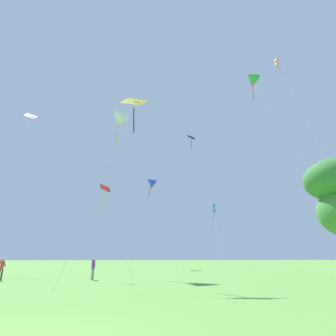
{
  "coord_description": "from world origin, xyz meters",
  "views": [
    {
      "loc": [
        2.36,
        -5.32,
        1.57
      ],
      "look_at": [
        6.93,
        28.67,
        13.24
      ],
      "focal_mm": 28.28,
      "sensor_mm": 36.0,
      "label": 1
    }
  ],
  "objects_px": {
    "kite_blue_delta": "(151,182)",
    "person_in_blue_jacket": "(93,267)",
    "person_foreground_watcher": "(2,267)",
    "kite_purple_streamer": "(28,122)",
    "kite_orange_box": "(278,66)",
    "kite_white_distant": "(119,115)",
    "kite_green_small": "(251,77)",
    "kite_teal_box": "(214,209)",
    "kite_black_large": "(192,143)",
    "kite_red_high": "(105,194)",
    "kite_yellow_diamond": "(133,108)"
  },
  "relations": [
    {
      "from": "kite_black_large",
      "to": "kite_teal_box",
      "type": "relative_size",
      "value": 2.32
    },
    {
      "from": "kite_blue_delta",
      "to": "kite_orange_box",
      "type": "bearing_deg",
      "value": -52.88
    },
    {
      "from": "kite_black_large",
      "to": "kite_red_high",
      "type": "relative_size",
      "value": 3.47
    },
    {
      "from": "kite_blue_delta",
      "to": "kite_red_high",
      "type": "relative_size",
      "value": 1.98
    },
    {
      "from": "kite_orange_box",
      "to": "kite_green_small",
      "type": "relative_size",
      "value": 1.04
    },
    {
      "from": "kite_blue_delta",
      "to": "person_in_blue_jacket",
      "type": "height_order",
      "value": "kite_blue_delta"
    },
    {
      "from": "kite_yellow_diamond",
      "to": "kite_red_high",
      "type": "bearing_deg",
      "value": 139.92
    },
    {
      "from": "person_in_blue_jacket",
      "to": "person_foreground_watcher",
      "type": "height_order",
      "value": "person_in_blue_jacket"
    },
    {
      "from": "kite_white_distant",
      "to": "person_in_blue_jacket",
      "type": "distance_m",
      "value": 18.08
    },
    {
      "from": "kite_yellow_diamond",
      "to": "person_foreground_watcher",
      "type": "relative_size",
      "value": 10.18
    },
    {
      "from": "kite_black_large",
      "to": "kite_red_high",
      "type": "bearing_deg",
      "value": -117.13
    },
    {
      "from": "kite_orange_box",
      "to": "person_foreground_watcher",
      "type": "bearing_deg",
      "value": -174.14
    },
    {
      "from": "kite_white_distant",
      "to": "kite_yellow_diamond",
      "type": "distance_m",
      "value": 8.73
    },
    {
      "from": "kite_orange_box",
      "to": "kite_teal_box",
      "type": "xyz_separation_m",
      "value": [
        -1.65,
        24.16,
        -13.8
      ]
    },
    {
      "from": "person_foreground_watcher",
      "to": "kite_orange_box",
      "type": "bearing_deg",
      "value": 5.86
    },
    {
      "from": "kite_blue_delta",
      "to": "kite_black_large",
      "type": "bearing_deg",
      "value": 33.81
    },
    {
      "from": "kite_purple_streamer",
      "to": "kite_green_small",
      "type": "height_order",
      "value": "kite_green_small"
    },
    {
      "from": "kite_black_large",
      "to": "kite_red_high",
      "type": "xyz_separation_m",
      "value": [
        -14.09,
        -27.5,
        -17.87
      ]
    },
    {
      "from": "kite_green_small",
      "to": "kite_white_distant",
      "type": "bearing_deg",
      "value": 174.11
    },
    {
      "from": "kite_blue_delta",
      "to": "person_in_blue_jacket",
      "type": "bearing_deg",
      "value": -104.42
    },
    {
      "from": "kite_teal_box",
      "to": "kite_white_distant",
      "type": "bearing_deg",
      "value": -130.59
    },
    {
      "from": "kite_green_small",
      "to": "kite_yellow_diamond",
      "type": "relative_size",
      "value": 1.56
    },
    {
      "from": "kite_red_high",
      "to": "person_foreground_watcher",
      "type": "xyz_separation_m",
      "value": [
        -7.06,
        -0.12,
        -5.78
      ]
    },
    {
      "from": "kite_blue_delta",
      "to": "kite_white_distant",
      "type": "relative_size",
      "value": 0.8
    },
    {
      "from": "kite_white_distant",
      "to": "kite_teal_box",
      "type": "relative_size",
      "value": 1.66
    },
    {
      "from": "kite_blue_delta",
      "to": "kite_white_distant",
      "type": "xyz_separation_m",
      "value": [
        -5.07,
        -15.57,
        3.7
      ]
    },
    {
      "from": "kite_orange_box",
      "to": "kite_white_distant",
      "type": "xyz_separation_m",
      "value": [
        -19.43,
        3.41,
        -6.57
      ]
    },
    {
      "from": "kite_red_high",
      "to": "kite_teal_box",
      "type": "xyz_separation_m",
      "value": [
        18.0,
        26.78,
        3.84
      ]
    },
    {
      "from": "person_foreground_watcher",
      "to": "person_in_blue_jacket",
      "type": "bearing_deg",
      "value": -3.53
    },
    {
      "from": "kite_orange_box",
      "to": "kite_green_small",
      "type": "xyz_separation_m",
      "value": [
        -2.82,
        1.69,
        -0.75
      ]
    },
    {
      "from": "kite_blue_delta",
      "to": "kite_teal_box",
      "type": "height_order",
      "value": "kite_blue_delta"
    },
    {
      "from": "kite_green_small",
      "to": "person_in_blue_jacket",
      "type": "relative_size",
      "value": 15.68
    },
    {
      "from": "kite_orange_box",
      "to": "person_in_blue_jacket",
      "type": "bearing_deg",
      "value": -171.07
    },
    {
      "from": "kite_purple_streamer",
      "to": "kite_black_large",
      "type": "bearing_deg",
      "value": 23.23
    },
    {
      "from": "kite_red_high",
      "to": "kite_green_small",
      "type": "height_order",
      "value": "kite_green_small"
    },
    {
      "from": "person_foreground_watcher",
      "to": "kite_purple_streamer",
      "type": "bearing_deg",
      "value": 113.44
    },
    {
      "from": "kite_black_large",
      "to": "kite_purple_streamer",
      "type": "distance_m",
      "value": 30.6
    },
    {
      "from": "kite_white_distant",
      "to": "person_in_blue_jacket",
      "type": "height_order",
      "value": "kite_white_distant"
    },
    {
      "from": "kite_green_small",
      "to": "person_in_blue_jacket",
      "type": "height_order",
      "value": "kite_green_small"
    },
    {
      "from": "kite_green_small",
      "to": "kite_teal_box",
      "type": "relative_size",
      "value": 2.14
    },
    {
      "from": "kite_orange_box",
      "to": "kite_yellow_diamond",
      "type": "relative_size",
      "value": 1.62
    },
    {
      "from": "kite_purple_streamer",
      "to": "person_foreground_watcher",
      "type": "height_order",
      "value": "kite_purple_streamer"
    },
    {
      "from": "kite_purple_streamer",
      "to": "kite_orange_box",
      "type": "height_order",
      "value": "kite_orange_box"
    },
    {
      "from": "kite_black_large",
      "to": "kite_purple_streamer",
      "type": "xyz_separation_m",
      "value": [
        -27.93,
        -11.98,
        -3.57
      ]
    },
    {
      "from": "kite_white_distant",
      "to": "kite_yellow_diamond",
      "type": "bearing_deg",
      "value": -76.75
    },
    {
      "from": "kite_orange_box",
      "to": "kite_white_distant",
      "type": "height_order",
      "value": "kite_orange_box"
    },
    {
      "from": "kite_teal_box",
      "to": "person_in_blue_jacket",
      "type": "bearing_deg",
      "value": -123.98
    },
    {
      "from": "kite_black_large",
      "to": "kite_yellow_diamond",
      "type": "relative_size",
      "value": 1.69
    },
    {
      "from": "kite_white_distant",
      "to": "person_foreground_watcher",
      "type": "relative_size",
      "value": 12.27
    },
    {
      "from": "kite_yellow_diamond",
      "to": "person_in_blue_jacket",
      "type": "bearing_deg",
      "value": 154.23
    }
  ]
}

